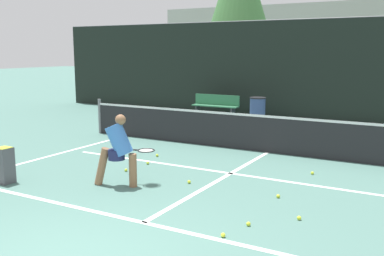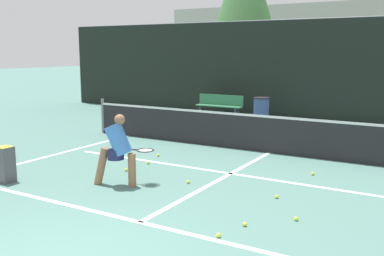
{
  "view_description": "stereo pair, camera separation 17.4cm",
  "coord_description": "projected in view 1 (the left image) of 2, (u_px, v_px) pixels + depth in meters",
  "views": [
    {
      "loc": [
        3.78,
        -3.56,
        2.56
      ],
      "look_at": [
        -0.77,
        4.49,
        0.95
      ],
      "focal_mm": 42.0,
      "sensor_mm": 36.0,
      "label": 1
    },
    {
      "loc": [
        3.93,
        -3.47,
        2.56
      ],
      "look_at": [
        -0.77,
        4.49,
        0.95
      ],
      "focal_mm": 42.0,
      "sensor_mm": 36.0,
      "label": 2
    }
  ],
  "objects": [
    {
      "name": "tennis_ball_scattered_1",
      "position": [
        312.0,
        173.0,
        9.34
      ],
      "size": [
        0.07,
        0.07,
        0.07
      ],
      "primitive_type": "sphere",
      "color": "#D1E033",
      "rests_on": "ground"
    },
    {
      "name": "court_sideline_left",
      "position": [
        59.0,
        153.0,
        11.23
      ],
      "size": [
        0.1,
        6.39,
        0.01
      ],
      "primitive_type": "cube",
      "color": "white",
      "rests_on": "ground"
    },
    {
      "name": "tennis_ball_scattered_3",
      "position": [
        126.0,
        170.0,
        9.57
      ],
      "size": [
        0.07,
        0.07,
        0.07
      ],
      "primitive_type": "sphere",
      "color": "#D1E033",
      "rests_on": "ground"
    },
    {
      "name": "courtside_bench",
      "position": [
        216.0,
        105.0,
        17.27
      ],
      "size": [
        1.87,
        0.39,
        0.86
      ],
      "rotation": [
        0.0,
        0.0,
        0.01
      ],
      "color": "#33724C",
      "rests_on": "ground"
    },
    {
      "name": "court_baseline_near",
      "position": [
        144.0,
        223.0,
        6.74
      ],
      "size": [
        11.0,
        0.1,
        0.01
      ],
      "primitive_type": "cube",
      "color": "white",
      "rests_on": "ground"
    },
    {
      "name": "tennis_ball_scattered_0",
      "position": [
        299.0,
        218.0,
        6.84
      ],
      "size": [
        0.07,
        0.07,
        0.07
      ],
      "primitive_type": "sphere",
      "color": "#D1E033",
      "rests_on": "ground"
    },
    {
      "name": "trash_bin",
      "position": [
        258.0,
        109.0,
        16.33
      ],
      "size": [
        0.59,
        0.59,
        0.87
      ],
      "color": "#384C7F",
      "rests_on": "ground"
    },
    {
      "name": "net",
      "position": [
        268.0,
        133.0,
        11.27
      ],
      "size": [
        11.09,
        0.09,
        1.07
      ],
      "color": "slate",
      "rests_on": "ground"
    },
    {
      "name": "court_center_mark",
      "position": [
        222.0,
        178.0,
        9.05
      ],
      "size": [
        0.1,
        5.39,
        0.01
      ],
      "primitive_type": "cube",
      "color": "white",
      "rests_on": "ground"
    },
    {
      "name": "tennis_ball_scattered_6",
      "position": [
        157.0,
        155.0,
        10.91
      ],
      "size": [
        0.07,
        0.07,
        0.07
      ],
      "primitive_type": "sphere",
      "color": "#D1E033",
      "rests_on": "ground"
    },
    {
      "name": "tennis_ball_scattered_5",
      "position": [
        248.0,
        224.0,
        6.61
      ],
      "size": [
        0.07,
        0.07,
        0.07
      ],
      "primitive_type": "sphere",
      "color": "#D1E033",
      "rests_on": "ground"
    },
    {
      "name": "tennis_ball_scattered_2",
      "position": [
        278.0,
        196.0,
        7.86
      ],
      "size": [
        0.07,
        0.07,
        0.07
      ],
      "primitive_type": "sphere",
      "color": "#D1E033",
      "rests_on": "ground"
    },
    {
      "name": "fence_back",
      "position": [
        325.0,
        71.0,
        15.98
      ],
      "size": [
        24.0,
        0.06,
        3.67
      ],
      "color": "black",
      "rests_on": "ground"
    },
    {
      "name": "tennis_ball_scattered_4",
      "position": [
        223.0,
        235.0,
        6.21
      ],
      "size": [
        0.07,
        0.07,
        0.07
      ],
      "primitive_type": "sphere",
      "color": "#D1E033",
      "rests_on": "ground"
    },
    {
      "name": "tennis_ball_scattered_8",
      "position": [
        148.0,
        163.0,
        10.17
      ],
      "size": [
        0.07,
        0.07,
        0.07
      ],
      "primitive_type": "sphere",
      "color": "#D1E033",
      "rests_on": "ground"
    },
    {
      "name": "tennis_ball_scattered_7",
      "position": [
        189.0,
        182.0,
        8.71
      ],
      "size": [
        0.07,
        0.07,
        0.07
      ],
      "primitive_type": "sphere",
      "color": "#D1E033",
      "rests_on": "ground"
    },
    {
      "name": "court_service_line",
      "position": [
        231.0,
        173.0,
        9.43
      ],
      "size": [
        8.25,
        0.1,
        0.01
      ],
      "primitive_type": "cube",
      "color": "white",
      "rests_on": "ground"
    },
    {
      "name": "player_practicing",
      "position": [
        119.0,
        148.0,
        8.45
      ],
      "size": [
        1.09,
        0.82,
        1.39
      ],
      "rotation": [
        0.0,
        0.0,
        0.31
      ],
      "color": "#8C6042",
      "rests_on": "ground"
    },
    {
      "name": "ball_hopper",
      "position": [
        5.0,
        164.0,
        8.69
      ],
      "size": [
        0.28,
        0.28,
        0.71
      ],
      "color": "#4C4C51",
      "rests_on": "ground"
    }
  ]
}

